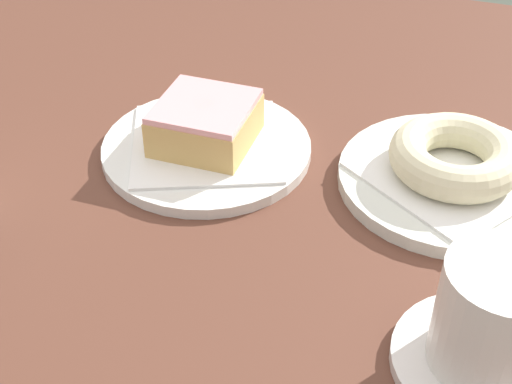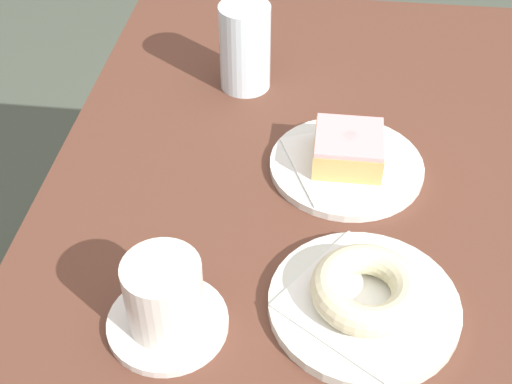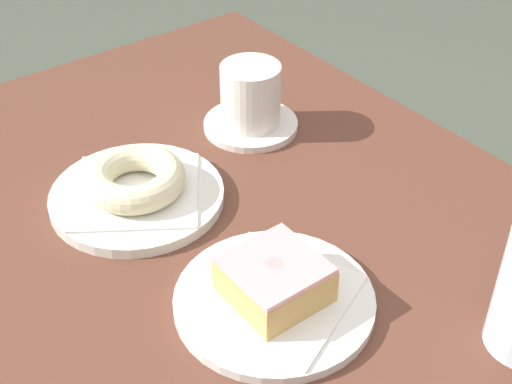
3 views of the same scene
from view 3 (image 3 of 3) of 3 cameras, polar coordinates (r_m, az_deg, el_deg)
The scene contains 8 objects.
table at distance 0.80m, azimuth -3.17°, elevation -10.51°, with size 1.07×0.83×0.72m.
plate_glazed_square at distance 0.73m, azimuth 1.42°, elevation -8.42°, with size 0.20×0.20×0.01m, color silver.
napkin_glazed_square at distance 0.72m, azimuth 1.43°, elevation -8.04°, with size 0.14×0.14×0.00m, color white.
donut_glazed_square at distance 0.71m, azimuth 1.46°, elevation -6.78°, with size 0.09×0.09×0.04m.
plate_sugar_ring at distance 0.86m, azimuth -9.22°, elevation -0.33°, with size 0.20×0.20×0.01m, color silver.
napkin_sugar_ring at distance 0.86m, azimuth -9.27°, elevation 0.09°, with size 0.14×0.14×0.00m, color white.
donut_sugar_ring at distance 0.85m, azimuth -9.39°, elevation 1.06°, with size 0.12×0.12×0.03m, color beige.
coffee_cup at distance 0.96m, azimuth -0.42°, elevation 7.10°, with size 0.13×0.13×0.09m.
Camera 3 is at (-0.45, 0.29, 1.25)m, focal length 51.52 mm.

